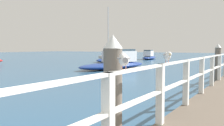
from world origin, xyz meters
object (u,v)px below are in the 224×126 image
at_px(seagull_background, 167,56).
at_px(boat_0, 116,62).
at_px(dock_piling_far, 218,63).
at_px(boat_4, 107,59).
at_px(boat_1, 149,56).
at_px(seagull_foreground, 124,59).
at_px(dock_piling_near, 113,100).

distance_m(seagull_background, boat_0, 15.33).
bearing_deg(dock_piling_far, boat_4, 140.89).
xyz_separation_m(boat_1, boat_4, (-2.00, -8.22, -0.14)).
bearing_deg(seagull_foreground, seagull_background, 54.98).
xyz_separation_m(boat_0, boat_1, (-3.98, 15.87, -0.07)).
xyz_separation_m(dock_piling_far, boat_1, (-12.45, 19.98, -0.52)).
distance_m(dock_piling_far, boat_0, 9.43).
bearing_deg(boat_1, seagull_foreground, 101.67).
bearing_deg(dock_piling_far, seagull_foreground, -87.84).
height_order(dock_piling_near, seagull_background, dock_piling_near).
relative_size(dock_piling_near, seagull_foreground, 4.71).
xyz_separation_m(dock_piling_near, boat_4, (-14.46, 21.38, -0.66)).
distance_m(dock_piling_near, boat_0, 16.15).
relative_size(dock_piling_near, boat_0, 0.27).
bearing_deg(dock_piling_far, boat_0, 154.12).
distance_m(dock_piling_far, boat_1, 23.55).
distance_m(boat_0, boat_4, 9.71).
distance_m(dock_piling_far, seagull_background, 8.39).
bearing_deg(boat_1, seagull_background, 102.85).
height_order(seagull_foreground, boat_0, seagull_foreground).
relative_size(seagull_background, boat_4, 0.06).
xyz_separation_m(dock_piling_far, seagull_background, (0.38, -8.35, 0.63)).
height_order(seagull_foreground, boat_4, boat_4).
relative_size(seagull_background, boat_0, 0.06).
xyz_separation_m(seagull_foreground, boat_1, (-12.83, 29.93, -1.16)).
height_order(boat_1, boat_4, boat_4).
relative_size(dock_piling_far, seagull_foreground, 4.71).
xyz_separation_m(seagull_foreground, boat_0, (-8.85, 14.07, -1.08)).
bearing_deg(boat_1, boat_0, 92.56).
height_order(boat_0, boat_1, boat_0).
distance_m(seagull_foreground, boat_0, 16.65).
relative_size(boat_0, boat_4, 1.08).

